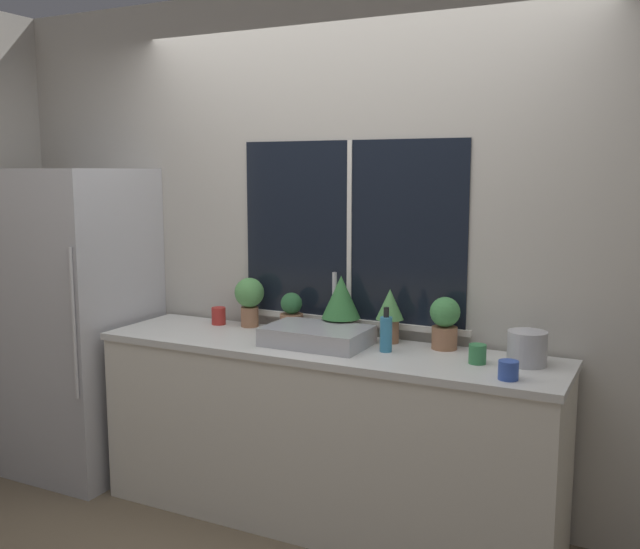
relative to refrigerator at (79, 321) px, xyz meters
The scene contains 16 objects.
ground_plane 1.82m from the refrigerator, ahead, with size 14.00×14.00×0.00m, color brown.
wall_back 1.69m from the refrigerator, 13.48° to the left, with size 8.00×0.09×2.70m.
wall_left 1.49m from the refrigerator, 117.10° to the left, with size 0.06×7.00×2.70m.
counter 1.64m from the refrigerator, ahead, with size 2.33×0.58×0.91m.
refrigerator is the anchor object (origin of this frame).
sink 1.55m from the refrigerator, ahead, with size 0.50×0.38×0.33m.
potted_plant_far_left 1.07m from the refrigerator, 13.09° to the left, with size 0.16×0.16×0.27m.
potted_plant_left 1.32m from the refrigerator, 10.49° to the left, with size 0.12×0.12×0.21m.
potted_plant_center 1.61m from the refrigerator, ahead, with size 0.20×0.20×0.32m.
potted_plant_right 1.87m from the refrigerator, ahead, with size 0.14×0.14×0.27m.
potted_plant_far_right 2.14m from the refrigerator, ahead, with size 0.14×0.14×0.25m.
soap_bottle 1.90m from the refrigerator, ahead, with size 0.06×0.06×0.21m.
mug_green 2.34m from the refrigerator, ahead, with size 0.08×0.08×0.09m.
mug_red 0.87m from the refrigerator, 13.80° to the left, with size 0.08×0.08×0.10m.
mug_blue 2.51m from the refrigerator, ahead, with size 0.08×0.08×0.08m.
kettle 2.54m from the refrigerator, ahead, with size 0.17×0.17×0.17m.
Camera 1 is at (1.51, -2.76, 1.76)m, focal length 40.00 mm.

